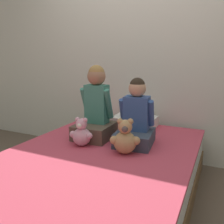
{
  "coord_description": "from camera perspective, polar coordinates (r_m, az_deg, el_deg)",
  "views": [
    {
      "loc": [
        0.86,
        -1.57,
        1.15
      ],
      "look_at": [
        0.0,
        0.24,
        0.7
      ],
      "focal_mm": 38.0,
      "sensor_mm": 36.0,
      "label": 1
    }
  ],
  "objects": [
    {
      "name": "ground_plane",
      "position": [
        2.13,
        -2.91,
        -20.17
      ],
      "size": [
        14.0,
        14.0,
        0.0
      ],
      "primitive_type": "plane",
      "color": "brown"
    },
    {
      "name": "wall_behind_bed",
      "position": [
        2.81,
        7.83,
        14.47
      ],
      "size": [
        8.0,
        0.06,
        2.5
      ],
      "color": "silver",
      "rests_on": "ground_plane"
    },
    {
      "name": "bed",
      "position": [
        2.02,
        -2.98,
        -15.15
      ],
      "size": [
        1.45,
        2.02,
        0.42
      ],
      "color": "brown",
      "rests_on": "ground_plane"
    },
    {
      "name": "child_on_left",
      "position": [
        2.22,
        -3.93,
        0.5
      ],
      "size": [
        0.34,
        0.38,
        0.68
      ],
      "rotation": [
        0.0,
        0.0,
        0.03
      ],
      "color": "brown",
      "rests_on": "bed"
    },
    {
      "name": "child_on_right",
      "position": [
        2.07,
        5.77,
        -1.74
      ],
      "size": [
        0.35,
        0.4,
        0.58
      ],
      "rotation": [
        0.0,
        0.0,
        0.12
      ],
      "color": "#384251",
      "rests_on": "bed"
    },
    {
      "name": "teddy_bear_held_by_left_child",
      "position": [
        2.05,
        -7.33,
        -5.23
      ],
      "size": [
        0.21,
        0.16,
        0.25
      ],
      "rotation": [
        0.0,
        0.0,
        0.14
      ],
      "color": "#DBA3B2",
      "rests_on": "bed"
    },
    {
      "name": "teddy_bear_held_by_right_child",
      "position": [
        1.87,
        3.14,
        -6.48
      ],
      "size": [
        0.23,
        0.18,
        0.28
      ],
      "rotation": [
        0.0,
        0.0,
        0.35
      ],
      "color": "tan",
      "rests_on": "bed"
    },
    {
      "name": "pillow_at_headboard",
      "position": [
        2.63,
        5.44,
        -2.28
      ],
      "size": [
        0.46,
        0.32,
        0.11
      ],
      "color": "silver",
      "rests_on": "bed"
    }
  ]
}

